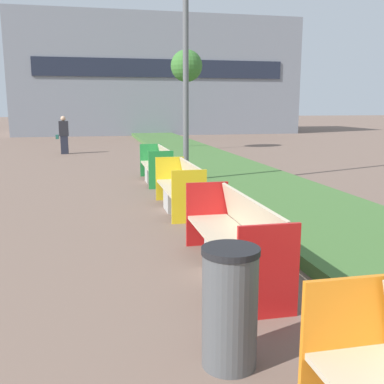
{
  "coord_description": "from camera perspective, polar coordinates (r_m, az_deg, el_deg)",
  "views": [
    {
      "loc": [
        -0.65,
        1.56,
        2.02
      ],
      "look_at": [
        0.9,
        8.79,
        0.6
      ],
      "focal_mm": 42.0,
      "sensor_mm": 36.0,
      "label": 1
    }
  ],
  "objects": [
    {
      "name": "pedestrian_walking",
      "position": [
        19.95,
        -15.98,
        6.98
      ],
      "size": [
        0.53,
        0.24,
        1.6
      ],
      "color": "#232633",
      "rests_on": "ground"
    },
    {
      "name": "sapling_tree_far",
      "position": [
        20.92,
        -0.7,
        15.67
      ],
      "size": [
        1.43,
        1.43,
        4.5
      ],
      "color": "brown",
      "rests_on": "ground"
    },
    {
      "name": "street_lamp_post",
      "position": [
        11.41,
        -0.82,
        22.06
      ],
      "size": [
        0.24,
        0.44,
        7.7
      ],
      "color": "#56595B",
      "rests_on": "ground"
    },
    {
      "name": "litter_bin",
      "position": [
        3.61,
        4.82,
        -14.36
      ],
      "size": [
        0.45,
        0.45,
        0.97
      ],
      "color": "#4C4F51",
      "rests_on": "ground"
    },
    {
      "name": "bench_yellow_frame",
      "position": [
        8.79,
        -1.48,
        0.04
      ],
      "size": [
        0.65,
        2.08,
        0.94
      ],
      "color": "#9E9B96",
      "rests_on": "ground"
    },
    {
      "name": "planter_grass_strip",
      "position": [
        11.29,
        8.02,
        0.93
      ],
      "size": [
        2.8,
        120.0,
        0.18
      ],
      "color": "#426B33",
      "rests_on": "ground"
    },
    {
      "name": "bench_red_frame",
      "position": [
        5.49,
        5.39,
        -6.6
      ],
      "size": [
        0.65,
        2.43,
        0.94
      ],
      "color": "#9E9B96",
      "rests_on": "ground"
    },
    {
      "name": "building_backdrop",
      "position": [
        35.13,
        -4.64,
        14.25
      ],
      "size": [
        20.18,
        7.38,
        8.21
      ],
      "color": "gray",
      "rests_on": "ground"
    },
    {
      "name": "bench_green_frame",
      "position": [
        12.12,
        -4.47,
        3.01
      ],
      "size": [
        0.65,
        2.14,
        0.94
      ],
      "color": "#9E9B96",
      "rests_on": "ground"
    }
  ]
}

